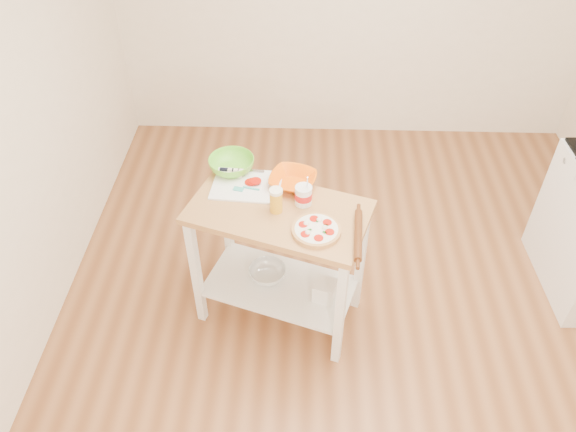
{
  "coord_description": "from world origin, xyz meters",
  "views": [
    {
      "loc": [
        -0.4,
        -2.32,
        2.98
      ],
      "look_at": [
        -0.48,
        0.11,
        0.79
      ],
      "focal_mm": 35.0,
      "sensor_mm": 36.0,
      "label": 1
    }
  ],
  "objects_px": {
    "pizza": "(316,230)",
    "orange_bowl": "(293,180)",
    "spatula": "(245,189)",
    "knife": "(236,170)",
    "cutting_board": "(246,184)",
    "green_bowl": "(232,165)",
    "shelf_glass_bowl": "(267,273)",
    "rolling_pin": "(358,235)",
    "shelf_bin": "(325,291)",
    "beer_pint": "(276,200)",
    "yogurt_tub": "(303,195)",
    "prep_island": "(279,243)"
  },
  "relations": [
    {
      "from": "cutting_board",
      "to": "prep_island",
      "type": "bearing_deg",
      "value": -41.69
    },
    {
      "from": "green_bowl",
      "to": "shelf_bin",
      "type": "bearing_deg",
      "value": -37.39
    },
    {
      "from": "shelf_glass_bowl",
      "to": "beer_pint",
      "type": "bearing_deg",
      "value": -46.41
    },
    {
      "from": "pizza",
      "to": "orange_bowl",
      "type": "height_order",
      "value": "orange_bowl"
    },
    {
      "from": "cutting_board",
      "to": "knife",
      "type": "bearing_deg",
      "value": 125.83
    },
    {
      "from": "knife",
      "to": "rolling_pin",
      "type": "distance_m",
      "value": 0.89
    },
    {
      "from": "knife",
      "to": "green_bowl",
      "type": "bearing_deg",
      "value": 146.4
    },
    {
      "from": "pizza",
      "to": "beer_pint",
      "type": "distance_m",
      "value": 0.28
    },
    {
      "from": "spatula",
      "to": "shelf_bin",
      "type": "xyz_separation_m",
      "value": [
        0.49,
        -0.25,
        -0.59
      ]
    },
    {
      "from": "spatula",
      "to": "yogurt_tub",
      "type": "xyz_separation_m",
      "value": [
        0.34,
        -0.1,
        0.04
      ]
    },
    {
      "from": "orange_bowl",
      "to": "shelf_glass_bowl",
      "type": "distance_m",
      "value": 0.67
    },
    {
      "from": "spatula",
      "to": "knife",
      "type": "bearing_deg",
      "value": 126.46
    },
    {
      "from": "cutting_board",
      "to": "orange_bowl",
      "type": "height_order",
      "value": "orange_bowl"
    },
    {
      "from": "pizza",
      "to": "spatula",
      "type": "relative_size",
      "value": 1.69
    },
    {
      "from": "cutting_board",
      "to": "shelf_glass_bowl",
      "type": "xyz_separation_m",
      "value": [
        0.12,
        -0.14,
        -0.61
      ]
    },
    {
      "from": "beer_pint",
      "to": "shelf_glass_bowl",
      "type": "height_order",
      "value": "beer_pint"
    },
    {
      "from": "green_bowl",
      "to": "shelf_bin",
      "type": "xyz_separation_m",
      "value": [
        0.58,
        -0.45,
        -0.62
      ]
    },
    {
      "from": "yogurt_tub",
      "to": "shelf_glass_bowl",
      "type": "height_order",
      "value": "yogurt_tub"
    },
    {
      "from": "shelf_bin",
      "to": "shelf_glass_bowl",
      "type": "bearing_deg",
      "value": 156.79
    },
    {
      "from": "shelf_glass_bowl",
      "to": "spatula",
      "type": "bearing_deg",
      "value": 141.34
    },
    {
      "from": "prep_island",
      "to": "cutting_board",
      "type": "bearing_deg",
      "value": 133.63
    },
    {
      "from": "spatula",
      "to": "green_bowl",
      "type": "distance_m",
      "value": 0.22
    },
    {
      "from": "prep_island",
      "to": "rolling_pin",
      "type": "bearing_deg",
      "value": -26.58
    },
    {
      "from": "cutting_board",
      "to": "green_bowl",
      "type": "xyz_separation_m",
      "value": [
        -0.1,
        0.15,
        0.04
      ]
    },
    {
      "from": "pizza",
      "to": "orange_bowl",
      "type": "distance_m",
      "value": 0.42
    },
    {
      "from": "knife",
      "to": "shelf_glass_bowl",
      "type": "bearing_deg",
      "value": -49.47
    },
    {
      "from": "prep_island",
      "to": "spatula",
      "type": "bearing_deg",
      "value": 141.56
    },
    {
      "from": "cutting_board",
      "to": "knife",
      "type": "relative_size",
      "value": 1.56
    },
    {
      "from": "orange_bowl",
      "to": "yogurt_tub",
      "type": "relative_size",
      "value": 1.27
    },
    {
      "from": "knife",
      "to": "shelf_bin",
      "type": "bearing_deg",
      "value": -32.41
    },
    {
      "from": "pizza",
      "to": "knife",
      "type": "height_order",
      "value": "pizza"
    },
    {
      "from": "shelf_glass_bowl",
      "to": "shelf_bin",
      "type": "relative_size",
      "value": 1.85
    },
    {
      "from": "spatula",
      "to": "pizza",
      "type": "bearing_deg",
      "value": -25.52
    },
    {
      "from": "spatula",
      "to": "orange_bowl",
      "type": "bearing_deg",
      "value": 26.82
    },
    {
      "from": "orange_bowl",
      "to": "green_bowl",
      "type": "height_order",
      "value": "green_bowl"
    },
    {
      "from": "yogurt_tub",
      "to": "shelf_glass_bowl",
      "type": "relative_size",
      "value": 0.88
    },
    {
      "from": "cutting_board",
      "to": "green_bowl",
      "type": "bearing_deg",
      "value": 129.57
    },
    {
      "from": "orange_bowl",
      "to": "knife",
      "type": "bearing_deg",
      "value": 162.61
    },
    {
      "from": "shelf_glass_bowl",
      "to": "shelf_bin",
      "type": "bearing_deg",
      "value": -23.21
    },
    {
      "from": "beer_pint",
      "to": "shelf_glass_bowl",
      "type": "relative_size",
      "value": 0.63
    },
    {
      "from": "prep_island",
      "to": "cutting_board",
      "type": "relative_size",
      "value": 2.66
    },
    {
      "from": "green_bowl",
      "to": "beer_pint",
      "type": "relative_size",
      "value": 1.83
    },
    {
      "from": "prep_island",
      "to": "knife",
      "type": "height_order",
      "value": "knife"
    },
    {
      "from": "cutting_board",
      "to": "yogurt_tub",
      "type": "xyz_separation_m",
      "value": [
        0.34,
        -0.15,
        0.05
      ]
    },
    {
      "from": "knife",
      "to": "shelf_glass_bowl",
      "type": "distance_m",
      "value": 0.7
    },
    {
      "from": "pizza",
      "to": "yogurt_tub",
      "type": "distance_m",
      "value": 0.25
    },
    {
      "from": "pizza",
      "to": "rolling_pin",
      "type": "relative_size",
      "value": 0.72
    },
    {
      "from": "orange_bowl",
      "to": "shelf_bin",
      "type": "distance_m",
      "value": 0.72
    },
    {
      "from": "cutting_board",
      "to": "spatula",
      "type": "relative_size",
      "value": 2.69
    },
    {
      "from": "shelf_glass_bowl",
      "to": "shelf_bin",
      "type": "distance_m",
      "value": 0.4
    }
  ]
}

